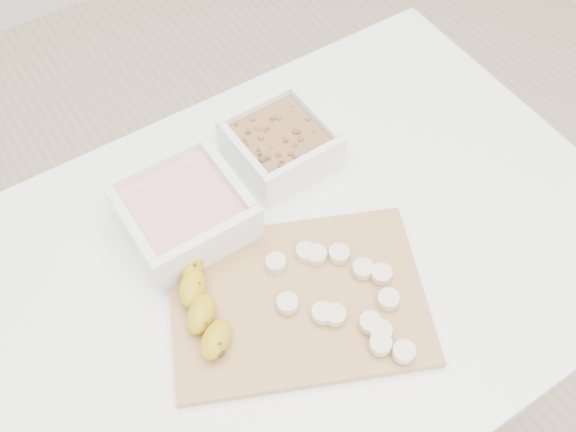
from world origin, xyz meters
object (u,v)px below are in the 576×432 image
cutting_board (298,299)px  bowl_yogurt (184,212)px  table (298,283)px  bowl_granola (280,143)px  banana (203,291)px

cutting_board → bowl_yogurt: bearing=110.1°
table → cutting_board: 0.13m
bowl_granola → banana: bearing=-144.6°
bowl_yogurt → banana: (-0.04, -0.13, -0.01)m
cutting_board → banana: banana is taller
table → cutting_board: cutting_board is taller
banana → cutting_board: bearing=-0.4°
bowl_yogurt → cutting_board: bowl_yogurt is taller
bowl_yogurt → cutting_board: (0.07, -0.20, -0.03)m
cutting_board → banana: size_ratio=1.71×
bowl_granola → cutting_board: size_ratio=0.43×
cutting_board → banana: bearing=147.2°
bowl_granola → banana: (-0.23, -0.16, -0.00)m
table → banana: size_ratio=4.83×
table → cutting_board: bearing=-124.6°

